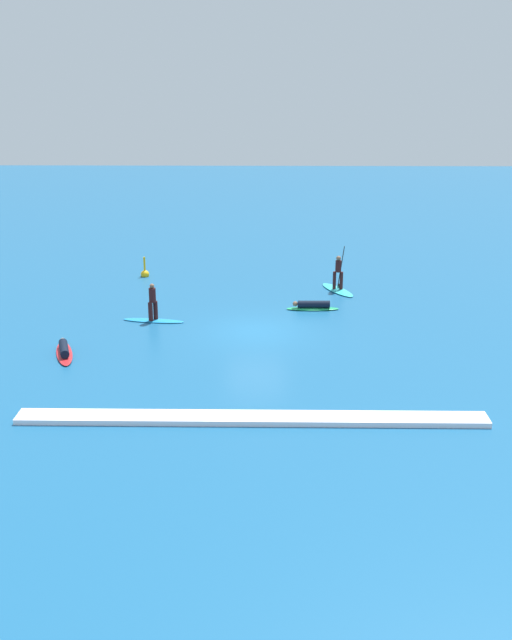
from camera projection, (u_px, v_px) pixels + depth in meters
ground_plane at (256, 331)px, 32.60m from camera, size 120.00×120.00×0.00m
surfer_on_red_board at (64, 351)px, 29.84m from camera, size 1.43×2.86×0.45m
surfer_on_blue_board at (153, 311)px, 33.71m from camera, size 2.86×0.97×1.75m
surfer_on_teal_board at (338, 283)px, 38.44m from camera, size 1.89×2.83×2.26m
surfer_on_green_board at (312, 306)px, 35.46m from camera, size 2.47×0.61×0.44m
marker_buoy at (145, 274)px, 41.22m from camera, size 0.46×0.46×1.21m
wave_crest at (252, 418)px, 24.20m from camera, size 15.14×0.90×0.18m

